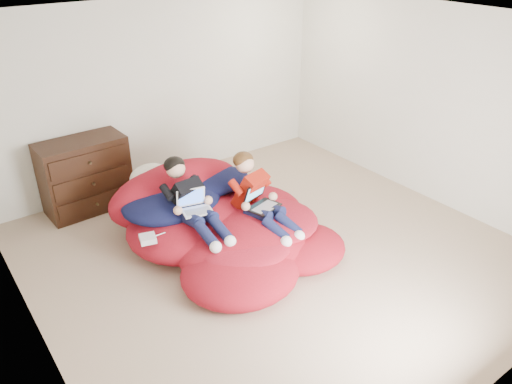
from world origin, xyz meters
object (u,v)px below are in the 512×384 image
(beanbag_pile, at_px, (221,224))
(laptop_black, at_px, (260,200))
(laptop_white, at_px, (194,205))
(older_boy, at_px, (190,198))
(younger_boy, at_px, (257,193))
(dresser, at_px, (85,175))

(beanbag_pile, relative_size, laptop_black, 5.80)
(beanbag_pile, relative_size, laptop_white, 6.79)
(laptop_white, bearing_deg, older_boy, 90.00)
(older_boy, relative_size, laptop_black, 2.71)
(younger_boy, bearing_deg, dresser, 124.00)
(younger_boy, xyz_separation_m, laptop_black, (0.00, -0.05, -0.07))
(beanbag_pile, height_order, laptop_white, laptop_white)
(older_boy, bearing_deg, beanbag_pile, -14.26)
(dresser, xyz_separation_m, laptop_white, (0.60, -1.72, 0.15))
(beanbag_pile, distance_m, laptop_white, 0.50)
(younger_boy, height_order, laptop_black, younger_boy)
(dresser, distance_m, laptop_black, 2.36)
(laptop_white, height_order, laptop_black, laptop_white)
(older_boy, height_order, laptop_black, older_boy)
(older_boy, relative_size, younger_boy, 1.05)
(beanbag_pile, xyz_separation_m, older_boy, (-0.34, 0.09, 0.42))
(dresser, distance_m, older_boy, 1.74)
(dresser, distance_m, laptop_white, 1.83)
(beanbag_pile, bearing_deg, laptop_black, -36.96)
(dresser, height_order, beanbag_pile, dresser)
(dresser, xyz_separation_m, younger_boy, (1.30, -1.92, 0.16))
(younger_boy, relative_size, laptop_black, 2.57)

